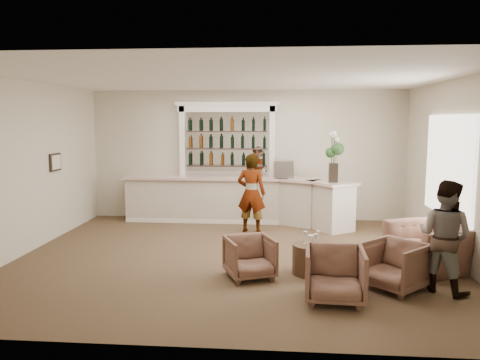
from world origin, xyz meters
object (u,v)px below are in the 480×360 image
object	(u,v)px
bar_counter	(239,200)
guest	(445,236)
armchair_center	(335,275)
espresso_machine	(284,169)
flower_vase	(334,154)
armchair_far	(428,247)
sommelier	(251,193)
armchair_right	(395,266)
cocktail_table	(312,259)
armchair_left	(250,257)

from	to	relation	value
bar_counter	guest	bearing A→B (deg)	-52.14
armchair_center	espresso_machine	size ratio (longest dim) A/B	1.76
armchair_center	flower_vase	size ratio (longest dim) A/B	0.74
bar_counter	armchair_far	world-z (taller)	bar_counter
armchair_center	sommelier	bearing A→B (deg)	112.65
armchair_right	cocktail_table	bearing A→B (deg)	-161.96
armchair_left	armchair_center	world-z (taller)	armchair_center
armchair_left	armchair_center	distance (m)	1.54
guest	armchair_far	world-z (taller)	guest
armchair_center	armchair_right	world-z (taller)	armchair_center
cocktail_table	flower_vase	size ratio (longest dim) A/B	0.58
armchair_right	espresso_machine	bearing A→B (deg)	156.30
armchair_center	armchair_right	xyz separation A→B (m)	(0.96, 0.55, -0.02)
guest	sommelier	bearing A→B (deg)	-5.20
guest	espresso_machine	xyz separation A→B (m)	(-2.35, 4.46, 0.51)
bar_counter	sommelier	size ratio (longest dim) A/B	3.18
sommelier	espresso_machine	xyz separation A→B (m)	(0.74, 0.98, 0.45)
bar_counter	armchair_center	bearing A→B (deg)	-70.18
bar_counter	armchair_left	bearing A→B (deg)	-82.53
guest	armchair_right	distance (m)	0.84
cocktail_table	espresso_machine	distance (m)	3.99
sommelier	armchair_right	distance (m)	4.23
sommelier	armchair_far	distance (m)	4.04
bar_counter	espresso_machine	size ratio (longest dim) A/B	11.90
cocktail_table	flower_vase	distance (m)	3.50
armchair_right	espresso_machine	world-z (taller)	espresso_machine
bar_counter	cocktail_table	size ratio (longest dim) A/B	8.54
sommelier	bar_counter	bearing A→B (deg)	-58.41
cocktail_table	flower_vase	world-z (taller)	flower_vase
armchair_right	flower_vase	size ratio (longest dim) A/B	0.70
sommelier	armchair_center	xyz separation A→B (m)	(1.42, -4.00, -0.51)
bar_counter	guest	size ratio (longest dim) A/B	3.40
cocktail_table	armchair_right	world-z (taller)	armchair_right
armchair_center	bar_counter	bearing A→B (deg)	112.92
armchair_right	bar_counter	bearing A→B (deg)	167.85
espresso_machine	armchair_center	bearing A→B (deg)	-81.55
armchair_far	armchair_left	bearing A→B (deg)	-100.40
espresso_machine	flower_vase	world-z (taller)	flower_vase
armchair_center	flower_vase	distance (m)	4.51
armchair_left	guest	bearing A→B (deg)	-29.70
armchair_center	espresso_machine	distance (m)	5.12
bar_counter	armchair_right	size ratio (longest dim) A/B	7.07
cocktail_table	armchair_center	bearing A→B (deg)	-79.04
armchair_right	sommelier	bearing A→B (deg)	170.57
bar_counter	espresso_machine	distance (m)	1.35
guest	espresso_machine	size ratio (longest dim) A/B	3.51
cocktail_table	sommelier	xyz separation A→B (m)	(-1.19, 2.82, 0.65)
cocktail_table	guest	world-z (taller)	guest
flower_vase	armchair_far	bearing A→B (deg)	-63.49
bar_counter	armchair_right	bearing A→B (deg)	-58.06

